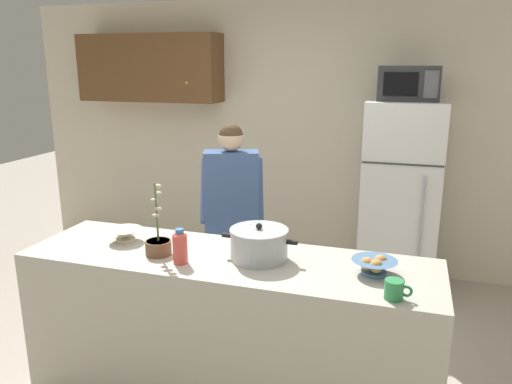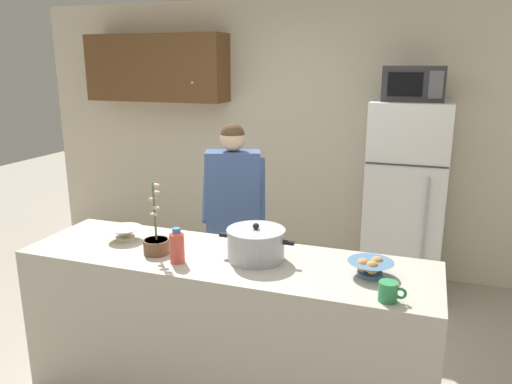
{
  "view_description": "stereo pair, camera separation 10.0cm",
  "coord_description": "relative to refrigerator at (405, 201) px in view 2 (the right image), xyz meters",
  "views": [
    {
      "loc": [
        0.96,
        -2.48,
        2.0
      ],
      "look_at": [
        0.0,
        0.55,
        1.17
      ],
      "focal_mm": 34.62,
      "sensor_mm": 36.0,
      "label": 1
    },
    {
      "loc": [
        1.05,
        -2.44,
        2.0
      ],
      "look_at": [
        0.0,
        0.55,
        1.17
      ],
      "focal_mm": 34.62,
      "sensor_mm": 36.0,
      "label": 2
    }
  ],
  "objects": [
    {
      "name": "back_wall_unit",
      "position": [
        -1.15,
        0.42,
        0.55
      ],
      "size": [
        6.0,
        0.48,
        2.6
      ],
      "color": "beige",
      "rests_on": "ground"
    },
    {
      "name": "kitchen_island",
      "position": [
        -0.91,
        -1.85,
        -0.39
      ],
      "size": [
        2.4,
        0.68,
        0.92
      ],
      "primitive_type": "cube",
      "color": "#BCB7A8",
      "rests_on": "ground"
    },
    {
      "name": "refrigerator",
      "position": [
        0.0,
        0.0,
        0.0
      ],
      "size": [
        0.64,
        0.68,
        1.7
      ],
      "color": "white",
      "rests_on": "ground"
    },
    {
      "name": "microwave",
      "position": [
        0.0,
        -0.02,
        0.99
      ],
      "size": [
        0.48,
        0.37,
        0.28
      ],
      "color": "#2D2D30",
      "rests_on": "refrigerator"
    },
    {
      "name": "cooking_pot",
      "position": [
        -0.72,
        -1.82,
        0.16
      ],
      "size": [
        0.44,
        0.33,
        0.22
      ],
      "color": "#ADAFB5",
      "rests_on": "kitchen_island"
    },
    {
      "name": "person_near_pot",
      "position": [
        -1.2,
        -0.98,
        0.13
      ],
      "size": [
        0.57,
        0.52,
        1.58
      ],
      "color": "#33384C",
      "rests_on": "ground"
    },
    {
      "name": "bread_bowl",
      "position": [
        -0.08,
        -1.84,
        0.12
      ],
      "size": [
        0.24,
        0.24,
        0.1
      ],
      "color": "#4C7299",
      "rests_on": "kitchen_island"
    },
    {
      "name": "bottle_near_edge",
      "position": [
        -1.12,
        -2.01,
        0.17
      ],
      "size": [
        0.08,
        0.08,
        0.2
      ],
      "color": "#D84C3F",
      "rests_on": "kitchen_island"
    },
    {
      "name": "empty_bowl",
      "position": [
        -1.61,
        -1.79,
        0.12
      ],
      "size": [
        0.22,
        0.22,
        0.08
      ],
      "color": "beige",
      "rests_on": "kitchen_island"
    },
    {
      "name": "potted_orchid",
      "position": [
        -1.3,
        -1.93,
        0.14
      ],
      "size": [
        0.15,
        0.15,
        0.43
      ],
      "color": "brown",
      "rests_on": "kitchen_island"
    },
    {
      "name": "coffee_mug",
      "position": [
        0.03,
        -2.1,
        0.12
      ],
      "size": [
        0.13,
        0.09,
        0.1
      ],
      "color": "#2D8C4C",
      "rests_on": "kitchen_island"
    }
  ]
}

